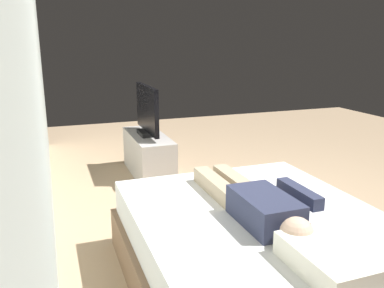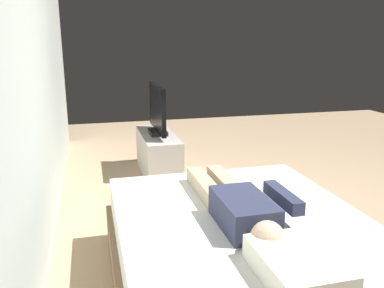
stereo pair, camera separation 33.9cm
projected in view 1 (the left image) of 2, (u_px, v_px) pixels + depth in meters
The scene contains 8 objects.
ground_plane at pixel (261, 224), 3.58m from camera, with size 10.00×10.00×0.00m, color tan.
back_wall at pixel (32, 68), 2.99m from camera, with size 6.40×0.10×2.80m, color silver.
bed at pixel (260, 255), 2.56m from camera, with size 1.94×1.60×0.54m.
pillow at pixel (331, 259), 1.88m from camera, with size 0.48×0.34×0.12m, color silver.
person at pixel (256, 202), 2.48m from camera, with size 1.26×0.46×0.18m.
remote at pixel (296, 196), 2.77m from camera, with size 0.15×0.04×0.02m, color black.
tv_stand at pixel (148, 155), 4.83m from camera, with size 1.10×0.40×0.50m, color #B7B2AD.
tv at pixel (147, 111), 4.70m from camera, with size 0.88×0.20×0.59m.
Camera 1 is at (-2.87, 1.71, 1.60)m, focal length 37.32 mm.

